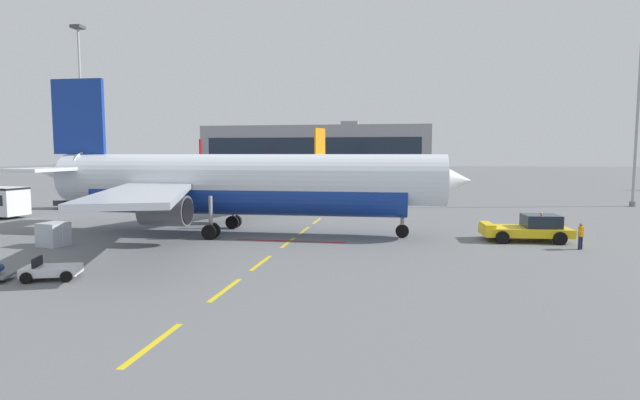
# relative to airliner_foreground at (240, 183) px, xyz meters

# --- Properties ---
(ground) EXTENTS (400.00, 400.00, 0.00)m
(ground) POSITION_rel_airliner_foreground_xyz_m (26.58, 15.42, -3.95)
(ground) COLOR slate
(apron_paint_markings) EXTENTS (8.00, 98.83, 0.01)m
(apron_paint_markings) POSITION_rel_airliner_foreground_xyz_m (4.58, 13.96, -3.95)
(apron_paint_markings) COLOR yellow
(apron_paint_markings) RESTS_ON ground
(airliner_foreground) EXTENTS (34.71, 34.63, 12.20)m
(airliner_foreground) POSITION_rel_airliner_foreground_xyz_m (0.00, 0.00, 0.00)
(airliner_foreground) COLOR silver
(airliner_foreground) RESTS_ON ground
(pushback_tug) EXTENTS (6.17, 3.50, 2.08)m
(pushback_tug) POSITION_rel_airliner_foreground_xyz_m (21.42, 0.41, -3.05)
(pushback_tug) COLOR yellow
(pushback_tug) RESTS_ON ground
(airliner_mid_left) EXTENTS (30.81, 32.03, 11.50)m
(airliner_mid_left) POSITION_rel_airliner_foreground_xyz_m (-1.17, 79.50, -0.23)
(airliner_mid_left) COLOR silver
(airliner_mid_left) RESTS_ON ground
(airliner_far_right) EXTENTS (27.78, 28.55, 10.14)m
(airliner_far_right) POSITION_rel_airliner_foreground_xyz_m (-40.94, 84.72, -0.67)
(airliner_far_right) COLOR silver
(airliner_far_right) RESTS_ON ground
(catering_truck) EXTENTS (4.42, 7.40, 3.14)m
(catering_truck) POSITION_rel_airliner_foreground_xyz_m (-9.58, 21.10, -2.30)
(catering_truck) COLOR black
(catering_truck) RESTS_ON ground
(ground_power_truck) EXTENTS (7.36, 5.11, 3.14)m
(ground_power_truck) POSITION_rel_airliner_foreground_xyz_m (-23.39, 14.75, -2.30)
(ground_power_truck) COLOR black
(ground_power_truck) RESTS_ON ground
(ground_crew_worker) EXTENTS (0.33, 0.69, 1.74)m
(ground_crew_worker) POSITION_rel_airliner_foreground_xyz_m (24.00, -2.44, -2.95)
(ground_crew_worker) COLOR #191E38
(ground_crew_worker) RESTS_ON ground
(uld_cargo_container) EXTENTS (1.85, 1.82, 1.60)m
(uld_cargo_container) POSITION_rel_airliner_foreground_xyz_m (-10.78, -7.17, -3.15)
(uld_cargo_container) COLOR #B7BCC6
(uld_cargo_container) RESTS_ON ground
(apron_light_mast_near) EXTENTS (1.80, 1.80, 27.23)m
(apron_light_mast_near) POSITION_rel_airliner_foreground_xyz_m (-41.06, 39.78, 12.80)
(apron_light_mast_near) COLOR slate
(apron_light_mast_near) RESTS_ON ground
(apron_light_mast_far) EXTENTS (1.80, 1.80, 26.07)m
(apron_light_mast_far) POSITION_rel_airliner_foreground_xyz_m (39.13, 27.21, 12.17)
(apron_light_mast_far) COLOR slate
(apron_light_mast_far) RESTS_ON ground
(terminal_satellite) EXTENTS (80.37, 20.05, 17.52)m
(terminal_satellite) POSITION_rel_airliner_foreground_xyz_m (-19.41, 142.14, 4.03)
(terminal_satellite) COLOR gray
(terminal_satellite) RESTS_ON ground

